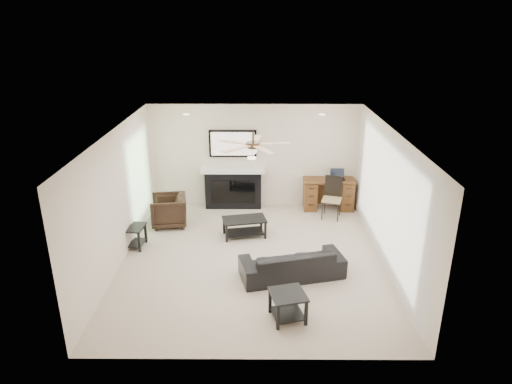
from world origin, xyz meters
TOP-DOWN VIEW (x-y plane):
  - room_shell at (0.19, 0.08)m, footprint 5.50×5.54m
  - sofa at (0.70, -0.59)m, footprint 1.95×1.13m
  - armchair at (-1.90, 1.56)m, footprint 0.86×0.84m
  - coffee_table at (-0.20, 1.01)m, footprint 0.98×0.67m
  - end_table_near at (0.55, -1.84)m, footprint 0.63×0.63m
  - end_table_left at (-2.45, 0.51)m, footprint 0.53×0.53m
  - fireplace_unit at (-0.51, 2.58)m, footprint 1.52×0.34m
  - desk at (1.78, 2.53)m, footprint 1.22×0.56m
  - desk_chair at (1.78, 1.98)m, footprint 0.53×0.54m
  - laptop at (1.98, 2.51)m, footprint 0.33×0.24m

SIDE VIEW (x-z plane):
  - coffee_table at x=-0.20m, z-range 0.00..0.40m
  - end_table_near at x=0.55m, z-range 0.00..0.45m
  - end_table_left at x=-2.45m, z-range 0.00..0.45m
  - sofa at x=0.70m, z-range 0.00..0.54m
  - armchair at x=-1.90m, z-range 0.00..0.69m
  - desk at x=1.78m, z-range 0.00..0.76m
  - desk_chair at x=1.78m, z-range 0.00..0.97m
  - laptop at x=1.98m, z-range 0.76..0.99m
  - fireplace_unit at x=-0.51m, z-range 0.00..1.91m
  - room_shell at x=0.19m, z-range 0.42..2.94m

